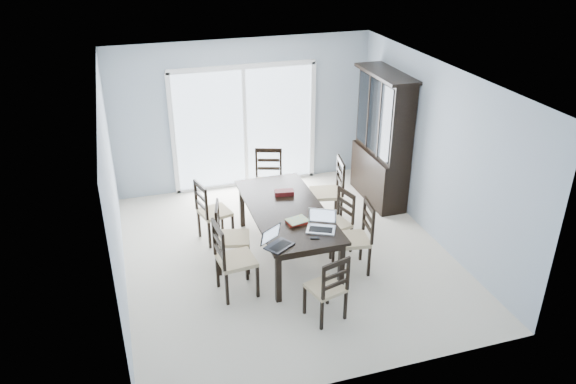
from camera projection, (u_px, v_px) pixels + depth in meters
name	position (u px, v px, depth m)	size (l,w,h in m)	color
floor	(287.00, 254.00, 8.08)	(5.00, 5.00, 0.00)	beige
ceiling	(287.00, 77.00, 6.92)	(5.00, 5.00, 0.00)	white
back_wall	(244.00, 115.00, 9.64)	(4.50, 0.02, 2.60)	#98A6B5
wall_left	(112.00, 195.00, 6.90)	(0.02, 5.00, 2.60)	#98A6B5
wall_right	(436.00, 153.00, 8.10)	(0.02, 5.00, 2.60)	#98A6B5
balcony	(235.00, 164.00, 11.09)	(4.50, 2.00, 0.10)	gray
railing	(223.00, 120.00, 11.68)	(4.50, 0.06, 1.10)	#99999E
dining_table	(287.00, 213.00, 7.78)	(1.00, 2.20, 0.75)	black
china_hutch	(382.00, 140.00, 9.21)	(0.50, 1.38, 2.20)	black
sliding_door	(245.00, 127.00, 9.71)	(2.52, 0.05, 2.18)	silver
chair_left_near	(228.00, 252.00, 6.97)	(0.50, 0.49, 1.19)	black
chair_left_mid	(226.00, 230.00, 7.54)	(0.52, 0.51, 1.12)	black
chair_left_far	(208.00, 206.00, 8.17)	(0.52, 0.51, 1.11)	black
chair_right_near	(360.00, 230.00, 7.49)	(0.50, 0.49, 1.16)	black
chair_right_mid	(340.00, 215.00, 8.00)	(0.49, 0.48, 1.05)	black
chair_right_far	(333.00, 184.00, 8.70)	(0.54, 0.53, 1.21)	black
chair_end_near	(330.00, 283.00, 6.54)	(0.48, 0.49, 1.04)	black
chair_end_far	(268.00, 173.00, 9.11)	(0.56, 0.57, 1.17)	black
laptop_dark	(279.00, 243.00, 6.84)	(0.41, 0.38, 0.23)	black
laptop_silver	(321.00, 226.00, 7.19)	(0.44, 0.39, 0.25)	silver
book_stack	(297.00, 221.00, 7.38)	(0.31, 0.27, 0.04)	maroon
cell_phone	(315.00, 238.00, 7.03)	(0.12, 0.05, 0.01)	black
game_box	(284.00, 193.00, 8.11)	(0.27, 0.14, 0.07)	#4E0F11
hot_tub	(183.00, 143.00, 10.77)	(1.75, 1.57, 0.89)	brown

